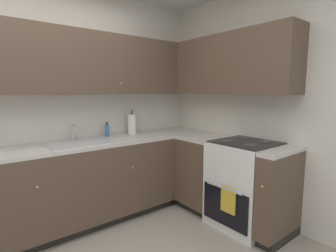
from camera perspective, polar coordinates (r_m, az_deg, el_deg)
The scene contains 13 objects.
wall_back at distance 3.04m, azimuth -29.14°, elevation 3.81°, with size 4.28×0.05×2.58m, color silver.
wall_right at distance 2.97m, azimuth 23.17°, elevation 4.09°, with size 0.05×3.22×2.58m, color silver.
lower_cabinets_back at distance 2.99m, azimuth -18.90°, elevation -12.33°, with size 2.14×0.62×0.87m.
countertop_back at distance 2.87m, azimuth -19.32°, elevation -3.90°, with size 3.35×0.60×0.04m, color beige.
lower_cabinets_right at distance 3.12m, azimuth 11.67°, elevation -11.22°, with size 0.62×1.28×0.87m.
countertop_right at distance 3.01m, azimuth 11.87°, elevation -3.12°, with size 0.60×1.28×0.03m.
oven_range at distance 2.95m, azimuth 16.55°, elevation -12.06°, with size 0.68×0.62×1.06m.
upper_cabinets_back at distance 2.92m, azimuth -24.05°, elevation 12.91°, with size 3.03×0.34×0.67m.
upper_cabinets_right at distance 3.19m, azimuth 11.52°, elevation 12.91°, with size 0.32×1.83×0.67m.
sink at distance 2.85m, azimuth -18.80°, elevation -4.41°, with size 0.65×0.40×0.10m.
faucet at distance 3.02m, azimuth -20.15°, elevation -0.92°, with size 0.07×0.16×0.18m.
soap_bottle at distance 3.18m, azimuth -13.33°, elevation -0.91°, with size 0.05×0.05×0.17m.
paper_towel_roll at distance 3.31m, azimuth -7.96°, elevation 0.43°, with size 0.11×0.11×0.31m.
Camera 1 is at (-0.49, -1.41, 1.44)m, focal length 27.62 mm.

